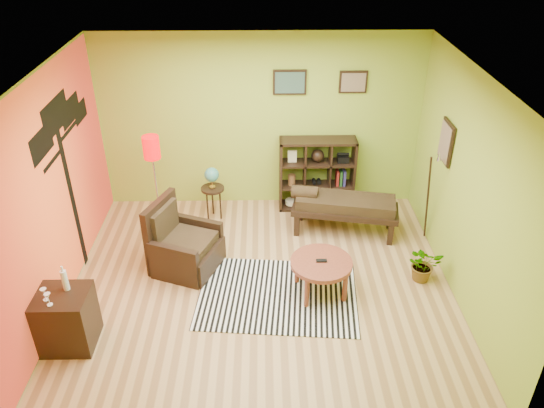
{
  "coord_description": "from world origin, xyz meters",
  "views": [
    {
      "loc": [
        0.04,
        -5.49,
        4.52
      ],
      "look_at": [
        0.15,
        0.35,
        1.05
      ],
      "focal_mm": 35.0,
      "sensor_mm": 36.0,
      "label": 1
    }
  ],
  "objects_px": {
    "side_cabinet": "(66,319)",
    "potted_plant": "(423,267)",
    "globe_table": "(212,181)",
    "bench": "(342,205)",
    "cube_shelf": "(318,174)",
    "coffee_table": "(321,266)",
    "armchair": "(183,248)",
    "floor_lamp": "(152,157)"
  },
  "relations": [
    {
      "from": "coffee_table",
      "to": "floor_lamp",
      "type": "xyz_separation_m",
      "value": [
        -2.28,
        1.4,
        0.88
      ]
    },
    {
      "from": "coffee_table",
      "to": "armchair",
      "type": "bearing_deg",
      "value": 162.42
    },
    {
      "from": "globe_table",
      "to": "cube_shelf",
      "type": "distance_m",
      "value": 1.69
    },
    {
      "from": "armchair",
      "to": "coffee_table",
      "type": "bearing_deg",
      "value": -17.58
    },
    {
      "from": "globe_table",
      "to": "bench",
      "type": "bearing_deg",
      "value": -12.37
    },
    {
      "from": "side_cabinet",
      "to": "cube_shelf",
      "type": "height_order",
      "value": "cube_shelf"
    },
    {
      "from": "floor_lamp",
      "to": "cube_shelf",
      "type": "height_order",
      "value": "floor_lamp"
    },
    {
      "from": "coffee_table",
      "to": "armchair",
      "type": "relative_size",
      "value": 0.76
    },
    {
      "from": "globe_table",
      "to": "bench",
      "type": "height_order",
      "value": "globe_table"
    },
    {
      "from": "armchair",
      "to": "side_cabinet",
      "type": "xyz_separation_m",
      "value": [
        -1.13,
        -1.43,
        0.06
      ]
    },
    {
      "from": "coffee_table",
      "to": "cube_shelf",
      "type": "height_order",
      "value": "cube_shelf"
    },
    {
      "from": "floor_lamp",
      "to": "globe_table",
      "type": "distance_m",
      "value": 1.08
    },
    {
      "from": "coffee_table",
      "to": "side_cabinet",
      "type": "height_order",
      "value": "side_cabinet"
    },
    {
      "from": "side_cabinet",
      "to": "potted_plant",
      "type": "relative_size",
      "value": 2.07
    },
    {
      "from": "coffee_table",
      "to": "floor_lamp",
      "type": "relative_size",
      "value": 0.49
    },
    {
      "from": "coffee_table",
      "to": "armchair",
      "type": "distance_m",
      "value": 1.93
    },
    {
      "from": "side_cabinet",
      "to": "floor_lamp",
      "type": "bearing_deg",
      "value": 73.06
    },
    {
      "from": "globe_table",
      "to": "potted_plant",
      "type": "distance_m",
      "value": 3.36
    },
    {
      "from": "globe_table",
      "to": "bench",
      "type": "distance_m",
      "value": 2.02
    },
    {
      "from": "armchair",
      "to": "cube_shelf",
      "type": "xyz_separation_m",
      "value": [
        1.99,
        1.57,
        0.3
      ]
    },
    {
      "from": "armchair",
      "to": "potted_plant",
      "type": "height_order",
      "value": "armchair"
    },
    {
      "from": "coffee_table",
      "to": "potted_plant",
      "type": "bearing_deg",
      "value": 9.44
    },
    {
      "from": "side_cabinet",
      "to": "potted_plant",
      "type": "height_order",
      "value": "side_cabinet"
    },
    {
      "from": "side_cabinet",
      "to": "cube_shelf",
      "type": "distance_m",
      "value": 4.34
    },
    {
      "from": "cube_shelf",
      "to": "bench",
      "type": "distance_m",
      "value": 0.81
    },
    {
      "from": "armchair",
      "to": "potted_plant",
      "type": "distance_m",
      "value": 3.26
    },
    {
      "from": "floor_lamp",
      "to": "bench",
      "type": "height_order",
      "value": "floor_lamp"
    },
    {
      "from": "globe_table",
      "to": "bench",
      "type": "relative_size",
      "value": 0.53
    },
    {
      "from": "coffee_table",
      "to": "potted_plant",
      "type": "xyz_separation_m",
      "value": [
        1.4,
        0.23,
        -0.23
      ]
    },
    {
      "from": "side_cabinet",
      "to": "globe_table",
      "type": "xyz_separation_m",
      "value": [
        1.45,
        2.7,
        0.31
      ]
    },
    {
      "from": "cube_shelf",
      "to": "bench",
      "type": "bearing_deg",
      "value": -67.65
    },
    {
      "from": "coffee_table",
      "to": "globe_table",
      "type": "height_order",
      "value": "globe_table"
    },
    {
      "from": "armchair",
      "to": "cube_shelf",
      "type": "height_order",
      "value": "cube_shelf"
    },
    {
      "from": "floor_lamp",
      "to": "potted_plant",
      "type": "distance_m",
      "value": 4.01
    },
    {
      "from": "side_cabinet",
      "to": "globe_table",
      "type": "height_order",
      "value": "side_cabinet"
    },
    {
      "from": "bench",
      "to": "globe_table",
      "type": "bearing_deg",
      "value": 167.63
    },
    {
      "from": "coffee_table",
      "to": "side_cabinet",
      "type": "relative_size",
      "value": 0.77
    },
    {
      "from": "bench",
      "to": "potted_plant",
      "type": "bearing_deg",
      "value": -51.46
    },
    {
      "from": "armchair",
      "to": "globe_table",
      "type": "xyz_separation_m",
      "value": [
        0.32,
        1.26,
        0.37
      ]
    },
    {
      "from": "side_cabinet",
      "to": "bench",
      "type": "distance_m",
      "value": 4.1
    },
    {
      "from": "floor_lamp",
      "to": "globe_table",
      "type": "relative_size",
      "value": 1.82
    },
    {
      "from": "floor_lamp",
      "to": "armchair",
      "type": "bearing_deg",
      "value": -61.69
    }
  ]
}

